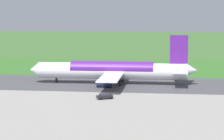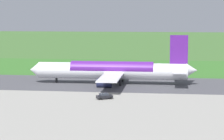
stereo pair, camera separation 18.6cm
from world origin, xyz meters
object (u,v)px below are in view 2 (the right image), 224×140
object	(u,v)px
airliner_main	(113,70)
service_car_followme	(104,96)
no_stopping_sign	(99,67)
traffic_cone_orange	(84,69)

from	to	relation	value
airliner_main	service_car_followme	size ratio (longest dim) A/B	11.86
no_stopping_sign	service_car_followme	bearing A→B (deg)	100.24
traffic_cone_orange	airliner_main	bearing A→B (deg)	114.89
airliner_main	service_car_followme	distance (m)	26.91
airliner_main	service_car_followme	bearing A→B (deg)	92.20
airliner_main	traffic_cone_orange	world-z (taller)	airliner_main
airliner_main	no_stopping_sign	size ratio (longest dim) A/B	20.13
service_car_followme	no_stopping_sign	world-z (taller)	no_stopping_sign
no_stopping_sign	traffic_cone_orange	xyz separation A→B (m)	(6.59, -2.46, -1.31)
no_stopping_sign	traffic_cone_orange	size ratio (longest dim) A/B	4.88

